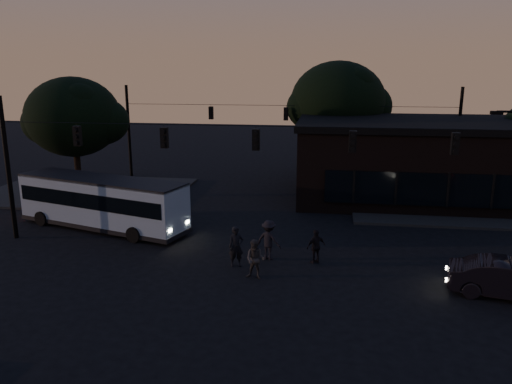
# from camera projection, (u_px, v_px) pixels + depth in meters

# --- Properties ---
(ground) EXTENTS (120.00, 120.00, 0.00)m
(ground) POSITION_uv_depth(u_px,v_px,m) (242.00, 284.00, 21.04)
(ground) COLOR black
(ground) RESTS_ON ground
(sidewalk_far_right) EXTENTS (14.00, 10.00, 0.15)m
(sidewalk_far_right) POSITION_uv_depth(u_px,v_px,m) (459.00, 205.00, 32.76)
(sidewalk_far_right) COLOR black
(sidewalk_far_right) RESTS_ON ground
(sidewalk_far_left) EXTENTS (14.00, 10.00, 0.15)m
(sidewalk_far_left) POSITION_uv_depth(u_px,v_px,m) (87.00, 191.00, 36.45)
(sidewalk_far_left) COLOR black
(sidewalk_far_left) RESTS_ON ground
(building) EXTENTS (15.40, 10.41, 5.40)m
(building) POSITION_uv_depth(u_px,v_px,m) (410.00, 159.00, 34.44)
(building) COLOR black
(building) RESTS_ON ground
(tree_behind) EXTENTS (7.60, 7.60, 9.43)m
(tree_behind) POSITION_uv_depth(u_px,v_px,m) (338.00, 102.00, 40.09)
(tree_behind) COLOR black
(tree_behind) RESTS_ON ground
(tree_left) EXTENTS (6.40, 6.40, 8.30)m
(tree_left) POSITION_uv_depth(u_px,v_px,m) (73.00, 117.00, 34.16)
(tree_left) COLOR black
(tree_left) RESTS_ON ground
(signal_rig_near) EXTENTS (26.24, 0.30, 7.50)m
(signal_rig_near) POSITION_uv_depth(u_px,v_px,m) (256.00, 163.00, 23.80)
(signal_rig_near) COLOR black
(signal_rig_near) RESTS_ON ground
(signal_rig_far) EXTENTS (26.24, 0.30, 7.50)m
(signal_rig_far) POSITION_uv_depth(u_px,v_px,m) (286.00, 129.00, 39.22)
(signal_rig_far) COLOR black
(signal_rig_far) RESTS_ON ground
(bus) EXTENTS (10.58, 5.33, 2.91)m
(bus) POSITION_uv_depth(u_px,v_px,m) (102.00, 200.00, 27.92)
(bus) COLOR #8A9FB0
(bus) RESTS_ON ground
(car) EXTENTS (4.77, 2.49, 1.50)m
(car) POSITION_uv_depth(u_px,v_px,m) (509.00, 279.00, 19.63)
(car) COLOR black
(car) RESTS_ON ground
(pedestrian_a) EXTENTS (0.79, 0.64, 1.89)m
(pedestrian_a) POSITION_uv_depth(u_px,v_px,m) (236.00, 247.00, 22.67)
(pedestrian_a) COLOR black
(pedestrian_a) RESTS_ON ground
(pedestrian_b) EXTENTS (0.94, 0.79, 1.74)m
(pedestrian_b) POSITION_uv_depth(u_px,v_px,m) (255.00, 259.00, 21.36)
(pedestrian_b) COLOR #2C2928
(pedestrian_b) RESTS_ON ground
(pedestrian_c) EXTENTS (1.02, 0.88, 1.65)m
(pedestrian_c) POSITION_uv_depth(u_px,v_px,m) (316.00, 246.00, 23.05)
(pedestrian_c) COLOR black
(pedestrian_c) RESTS_ON ground
(pedestrian_d) EXTENTS (1.42, 1.13, 1.92)m
(pedestrian_d) POSITION_uv_depth(u_px,v_px,m) (269.00, 240.00, 23.52)
(pedestrian_d) COLOR black
(pedestrian_d) RESTS_ON ground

